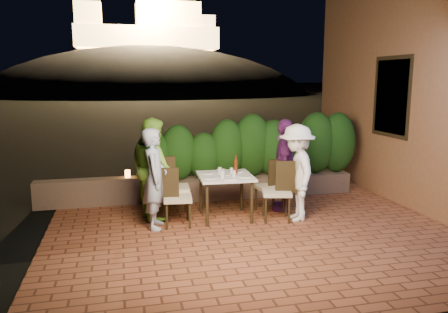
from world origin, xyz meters
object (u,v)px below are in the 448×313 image
object	(u,v)px
bowl	(221,171)
chair_left_back	(174,187)
chair_right_front	(276,191)
chair_right_back	(270,186)
dining_table	(225,197)
diner_blue	(155,179)
parapet_lamp	(128,174)
diner_purple	(285,165)
chair_left_front	(178,197)
diner_white	(297,173)
beer_bottle	(236,164)
diner_green	(154,168)

from	to	relation	value
bowl	chair_left_back	bearing A→B (deg)	179.65
bowl	chair_right_front	bearing A→B (deg)	-34.56
chair_left_back	chair_right_back	distance (m)	1.68
dining_table	diner_blue	world-z (taller)	diner_blue
chair_right_back	parapet_lamp	distance (m)	2.69
dining_table	diner_purple	xyz separation A→B (m)	(1.15, 0.25, 0.45)
dining_table	chair_left_front	xyz separation A→B (m)	(-0.83, -0.19, 0.10)
chair_left_back	chair_right_front	world-z (taller)	chair_left_back
bowl	chair_right_front	size ratio (longest dim) A/B	0.16
dining_table	diner_white	bearing A→B (deg)	-17.16
beer_bottle	chair_right_back	size ratio (longest dim) A/B	0.35
beer_bottle	diner_blue	xyz separation A→B (m)	(-1.39, -0.26, -0.11)
bowl	diner_green	bearing A→B (deg)	174.96
diner_purple	diner_green	bearing A→B (deg)	-68.13
dining_table	diner_white	world-z (taller)	diner_white
diner_blue	diner_green	xyz separation A→B (m)	(0.04, 0.56, 0.06)
diner_green	diner_white	bearing A→B (deg)	-117.80
dining_table	diner_white	distance (m)	1.26
chair_right_front	chair_left_front	bearing A→B (deg)	9.67
chair_left_front	diner_blue	size ratio (longest dim) A/B	0.60
bowl	diner_purple	world-z (taller)	diner_purple
chair_right_front	diner_blue	world-z (taller)	diner_blue
bowl	diner_green	xyz separation A→B (m)	(-1.14, 0.10, 0.08)
dining_table	diner_blue	distance (m)	1.28
diner_blue	parapet_lamp	world-z (taller)	diner_blue
bowl	parapet_lamp	bearing A→B (deg)	146.11
chair_left_back	diner_blue	bearing A→B (deg)	-123.66
chair_right_back	parapet_lamp	xyz separation A→B (m)	(-2.44, 1.15, 0.10)
chair_right_front	diner_blue	size ratio (longest dim) A/B	0.63
bowl	chair_right_back	bearing A→B (deg)	-5.93
beer_bottle	chair_left_front	size ratio (longest dim) A/B	0.34
chair_right_front	diner_purple	size ratio (longest dim) A/B	0.61
beer_bottle	diner_blue	world-z (taller)	diner_blue
beer_bottle	parapet_lamp	world-z (taller)	beer_bottle
dining_table	parapet_lamp	bearing A→B (deg)	140.30
chair_left_front	chair_right_back	size ratio (longest dim) A/B	1.01
bowl	diner_white	xyz separation A→B (m)	(1.15, -0.61, 0.04)
chair_left_back	diner_green	world-z (taller)	diner_green
beer_bottle	parapet_lamp	xyz separation A→B (m)	(-1.79, 1.26, -0.34)
dining_table	beer_bottle	xyz separation A→B (m)	(0.20, 0.06, 0.54)
chair_right_front	parapet_lamp	bearing A→B (deg)	-20.64
dining_table	bowl	distance (m)	0.47
chair_left_back	diner_blue	size ratio (longest dim) A/B	0.66
dining_table	chair_left_back	xyz separation A→B (m)	(-0.83, 0.27, 0.15)
chair_left_back	diner_blue	distance (m)	0.65
bowl	chair_left_back	xyz separation A→B (m)	(-0.81, 0.00, -0.24)
dining_table	diner_green	bearing A→B (deg)	162.58
beer_bottle	chair_left_back	world-z (taller)	beer_bottle
diner_white	dining_table	bearing A→B (deg)	-100.22
diner_green	diner_blue	bearing A→B (deg)	165.56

